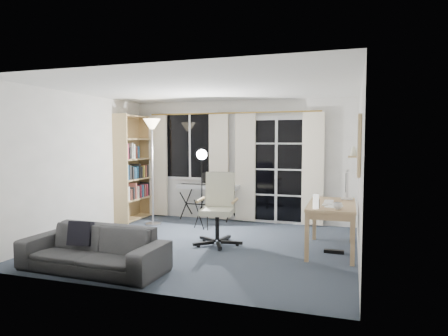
{
  "coord_description": "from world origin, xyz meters",
  "views": [
    {
      "loc": [
        2.16,
        -5.67,
        1.61
      ],
      "look_at": [
        0.21,
        0.35,
        1.17
      ],
      "focal_mm": 32.0,
      "sensor_mm": 36.0,
      "label": 1
    }
  ],
  "objects_px": {
    "office_chair": "(219,202)",
    "sofa": "(93,242)",
    "keyboard_piano": "(208,187)",
    "desk": "(332,209)",
    "bookshelf": "(131,170)",
    "mug": "(338,205)",
    "monitor": "(347,182)",
    "studio_light": "(202,164)",
    "torchiere_lamp": "(152,140)"
  },
  "relations": [
    {
      "from": "monitor",
      "to": "mug",
      "type": "bearing_deg",
      "value": -96.44
    },
    {
      "from": "keyboard_piano",
      "to": "mug",
      "type": "height_order",
      "value": "keyboard_piano"
    },
    {
      "from": "keyboard_piano",
      "to": "desk",
      "type": "height_order",
      "value": "keyboard_piano"
    },
    {
      "from": "desk",
      "to": "sofa",
      "type": "bearing_deg",
      "value": -147.57
    },
    {
      "from": "mug",
      "to": "office_chair",
      "type": "bearing_deg",
      "value": 166.18
    },
    {
      "from": "studio_light",
      "to": "monitor",
      "type": "xyz_separation_m",
      "value": [
        2.49,
        -0.26,
        -0.22
      ]
    },
    {
      "from": "bookshelf",
      "to": "keyboard_piano",
      "type": "distance_m",
      "value": 1.62
    },
    {
      "from": "bookshelf",
      "to": "office_chair",
      "type": "height_order",
      "value": "bookshelf"
    },
    {
      "from": "desk",
      "to": "mug",
      "type": "height_order",
      "value": "mug"
    },
    {
      "from": "torchiere_lamp",
      "to": "bookshelf",
      "type": "bearing_deg",
      "value": 151.71
    },
    {
      "from": "keyboard_piano",
      "to": "office_chair",
      "type": "relative_size",
      "value": 1.12
    },
    {
      "from": "desk",
      "to": "mug",
      "type": "bearing_deg",
      "value": -79.32
    },
    {
      "from": "office_chair",
      "to": "sofa",
      "type": "xyz_separation_m",
      "value": [
        -1.06,
        -1.74,
        -0.29
      ]
    },
    {
      "from": "bookshelf",
      "to": "keyboard_piano",
      "type": "bearing_deg",
      "value": 10.8
    },
    {
      "from": "keyboard_piano",
      "to": "studio_light",
      "type": "distance_m",
      "value": 0.91
    },
    {
      "from": "bookshelf",
      "to": "keyboard_piano",
      "type": "height_order",
      "value": "bookshelf"
    },
    {
      "from": "studio_light",
      "to": "office_chair",
      "type": "bearing_deg",
      "value": -76.97
    },
    {
      "from": "keyboard_piano",
      "to": "studio_light",
      "type": "bearing_deg",
      "value": -77.74
    },
    {
      "from": "bookshelf",
      "to": "office_chair",
      "type": "bearing_deg",
      "value": -27.05
    },
    {
      "from": "office_chair",
      "to": "monitor",
      "type": "xyz_separation_m",
      "value": [
        1.9,
        0.51,
        0.32
      ]
    },
    {
      "from": "mug",
      "to": "desk",
      "type": "bearing_deg",
      "value": 101.31
    },
    {
      "from": "mug",
      "to": "keyboard_piano",
      "type": "bearing_deg",
      "value": 142.57
    },
    {
      "from": "monitor",
      "to": "keyboard_piano",
      "type": "bearing_deg",
      "value": 158.69
    },
    {
      "from": "bookshelf",
      "to": "monitor",
      "type": "height_order",
      "value": "bookshelf"
    },
    {
      "from": "keyboard_piano",
      "to": "monitor",
      "type": "xyz_separation_m",
      "value": [
        2.64,
        -1.0,
        0.29
      ]
    },
    {
      "from": "sofa",
      "to": "monitor",
      "type": "bearing_deg",
      "value": 39.5
    },
    {
      "from": "torchiere_lamp",
      "to": "office_chair",
      "type": "bearing_deg",
      "value": -28.33
    },
    {
      "from": "desk",
      "to": "monitor",
      "type": "bearing_deg",
      "value": 65.76
    },
    {
      "from": "bookshelf",
      "to": "studio_light",
      "type": "distance_m",
      "value": 1.79
    },
    {
      "from": "office_chair",
      "to": "desk",
      "type": "xyz_separation_m",
      "value": [
        1.71,
        0.06,
        -0.04
      ]
    },
    {
      "from": "office_chair",
      "to": "sofa",
      "type": "distance_m",
      "value": 2.06
    },
    {
      "from": "torchiere_lamp",
      "to": "studio_light",
      "type": "distance_m",
      "value": 1.13
    },
    {
      "from": "keyboard_piano",
      "to": "sofa",
      "type": "xyz_separation_m",
      "value": [
        -0.32,
        -3.25,
        -0.32
      ]
    },
    {
      "from": "desk",
      "to": "monitor",
      "type": "distance_m",
      "value": 0.6
    },
    {
      "from": "keyboard_piano",
      "to": "desk",
      "type": "xyz_separation_m",
      "value": [
        2.44,
        -1.45,
        -0.06
      ]
    },
    {
      "from": "bookshelf",
      "to": "studio_light",
      "type": "relative_size",
      "value": 1.43
    },
    {
      "from": "studio_light",
      "to": "desk",
      "type": "bearing_deg",
      "value": -41.45
    },
    {
      "from": "bookshelf",
      "to": "sofa",
      "type": "relative_size",
      "value": 1.14
    },
    {
      "from": "mug",
      "to": "sofa",
      "type": "xyz_separation_m",
      "value": [
        -2.86,
        -1.3,
        -0.4
      ]
    },
    {
      "from": "monitor",
      "to": "mug",
      "type": "distance_m",
      "value": 0.98
    },
    {
      "from": "bookshelf",
      "to": "sofa",
      "type": "distance_m",
      "value": 3.3
    },
    {
      "from": "keyboard_piano",
      "to": "studio_light",
      "type": "xyz_separation_m",
      "value": [
        0.15,
        -0.73,
        0.51
      ]
    },
    {
      "from": "desk",
      "to": "bookshelf",
      "type": "bearing_deg",
      "value": 162.91
    },
    {
      "from": "bookshelf",
      "to": "mug",
      "type": "xyz_separation_m",
      "value": [
        4.11,
        -1.68,
        -0.25
      ]
    },
    {
      "from": "office_chair",
      "to": "monitor",
      "type": "bearing_deg",
      "value": 7.83
    },
    {
      "from": "monitor",
      "to": "mug",
      "type": "height_order",
      "value": "monitor"
    },
    {
      "from": "bookshelf",
      "to": "mug",
      "type": "bearing_deg",
      "value": -21.02
    },
    {
      "from": "torchiere_lamp",
      "to": "desk",
      "type": "relative_size",
      "value": 1.53
    },
    {
      "from": "torchiere_lamp",
      "to": "studio_light",
      "type": "height_order",
      "value": "torchiere_lamp"
    },
    {
      "from": "keyboard_piano",
      "to": "office_chair",
      "type": "distance_m",
      "value": 1.67
    }
  ]
}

